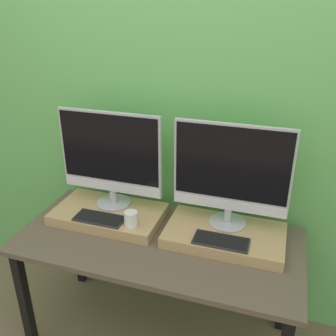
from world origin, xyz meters
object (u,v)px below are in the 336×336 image
Objects in this scene: keyboard_left at (99,218)px; monitor_left at (110,157)px; monitor_right at (231,173)px; keyboard_right at (221,241)px; mug at (131,219)px.

monitor_left is at bearing 90.00° from keyboard_left.
monitor_right is 2.16× the size of keyboard_right.
keyboard_left is (0.00, -0.18, -0.30)m from monitor_left.
monitor_right is at bearing 0.00° from monitor_left.
monitor_left reaches higher than keyboard_right.
keyboard_right is at bearing 0.00° from keyboard_left.
mug is 0.49m from keyboard_right.
monitor_right reaches higher than keyboard_left.
monitor_right reaches higher than keyboard_right.
keyboard_right is at bearing -14.84° from monitor_left.
monitor_left is 2.16× the size of keyboard_left.
mug is at bearing -159.79° from monitor_right.
monitor_left is 0.76m from keyboard_right.
monitor_right reaches higher than mug.
keyboard_right is (0.68, -0.18, -0.30)m from monitor_left.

